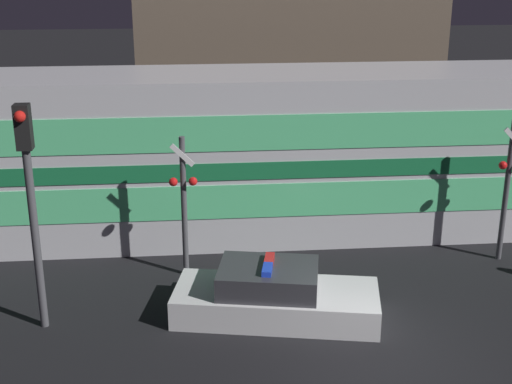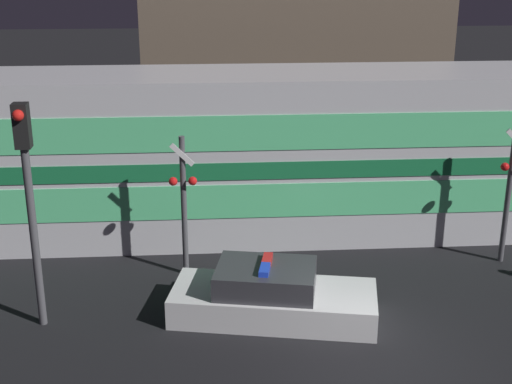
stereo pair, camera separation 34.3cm
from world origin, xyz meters
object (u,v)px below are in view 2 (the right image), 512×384
train (242,155)px  police_car (272,297)px  crossing_signal_near (510,187)px  traffic_light_corner (29,189)px

train → police_car: size_ratio=4.86×
train → crossing_signal_near: bearing=-20.8°
traffic_light_corner → crossing_signal_near: bearing=12.4°
traffic_light_corner → train: bearing=47.2°
train → police_car: (0.38, -4.96, -1.79)m
train → traffic_light_corner: traffic_light_corner is taller
crossing_signal_near → traffic_light_corner: (-11.10, -2.44, 1.04)m
crossing_signal_near → train: bearing=159.2°
crossing_signal_near → traffic_light_corner: bearing=-167.6°
police_car → traffic_light_corner: traffic_light_corner is taller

